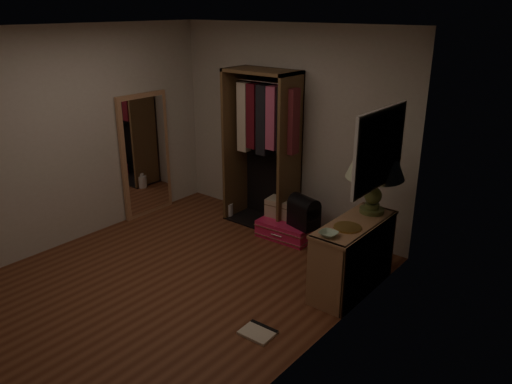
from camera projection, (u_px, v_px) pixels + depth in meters
ground at (180, 278)px, 5.43m from camera, size 4.00×4.00×0.00m
room_walls at (180, 145)px, 4.89m from camera, size 3.52×4.02×2.60m
console_bookshelf at (354, 253)px, 5.14m from camera, size 0.42×1.12×0.75m
open_wardrobe at (265, 135)px, 6.41m from camera, size 1.02×0.50×2.05m
floor_mirror at (146, 155)px, 6.86m from camera, size 0.06×0.80×1.70m
pink_suitcase at (288, 229)px, 6.38m from camera, size 0.73×0.54×0.22m
train_case at (280, 207)px, 6.45m from camera, size 0.38×0.28×0.25m
black_bag at (304, 211)px, 6.11m from camera, size 0.42×0.32×0.40m
table_lamp at (376, 162)px, 5.05m from camera, size 0.67×0.67×0.75m
brass_tray at (347, 227)px, 4.87m from camera, size 0.31×0.31×0.02m
ceramic_bowl at (328, 234)px, 4.69m from camera, size 0.18×0.18×0.04m
white_jug at (228, 210)px, 6.99m from camera, size 0.15×0.15×0.24m
floor_book at (259, 332)px, 4.53m from camera, size 0.31×0.25×0.03m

